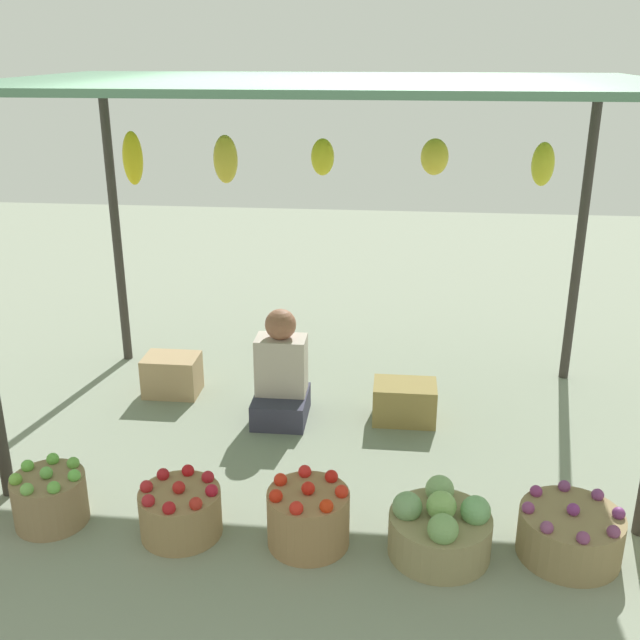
# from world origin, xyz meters

# --- Properties ---
(ground_plane) EXTENTS (14.00, 14.00, 0.00)m
(ground_plane) POSITION_xyz_m (0.00, 0.00, 0.00)
(ground_plane) COLOR gray
(market_stall_structure) EXTENTS (3.79, 2.27, 2.24)m
(market_stall_structure) POSITION_xyz_m (-0.00, -0.00, 2.07)
(market_stall_structure) COLOR #38332D
(market_stall_structure) RESTS_ON ground
(vendor_person) EXTENTS (0.36, 0.44, 0.78)m
(vendor_person) POSITION_xyz_m (-0.33, 0.11, 0.30)
(vendor_person) COLOR #353447
(vendor_person) RESTS_ON ground
(basket_green_apples) EXTENTS (0.39, 0.39, 0.33)m
(basket_green_apples) POSITION_xyz_m (-1.38, -1.21, 0.15)
(basket_green_apples) COLOR #937654
(basket_green_apples) RESTS_ON ground
(basket_red_apples) EXTENTS (0.43, 0.43, 0.31)m
(basket_red_apples) POSITION_xyz_m (-0.65, -1.24, 0.13)
(basket_red_apples) COLOR #9A7A51
(basket_red_apples) RESTS_ON ground
(basket_red_tomatoes) EXTENTS (0.42, 0.42, 0.36)m
(basket_red_tomatoes) POSITION_xyz_m (0.02, -1.25, 0.16)
(basket_red_tomatoes) COLOR #9E774E
(basket_red_tomatoes) RESTS_ON ground
(basket_cabbages) EXTENTS (0.52, 0.52, 0.35)m
(basket_cabbages) POSITION_xyz_m (0.69, -1.26, 0.14)
(basket_cabbages) COLOR #96875E
(basket_cabbages) RESTS_ON ground
(basket_purple_onions) EXTENTS (0.51, 0.51, 0.30)m
(basket_purple_onions) POSITION_xyz_m (1.33, -1.21, 0.13)
(basket_purple_onions) COLOR #917A52
(basket_purple_onions) RESTS_ON ground
(wooden_crate_near_vendor) EXTENTS (0.43, 0.30, 0.27)m
(wooden_crate_near_vendor) POSITION_xyz_m (0.51, 0.15, 0.13)
(wooden_crate_near_vendor) COLOR olive
(wooden_crate_near_vendor) RESTS_ON ground
(wooden_crate_stacked_rear) EXTENTS (0.40, 0.28, 0.29)m
(wooden_crate_stacked_rear) POSITION_xyz_m (-1.19, 0.39, 0.15)
(wooden_crate_stacked_rear) COLOR tan
(wooden_crate_stacked_rear) RESTS_ON ground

